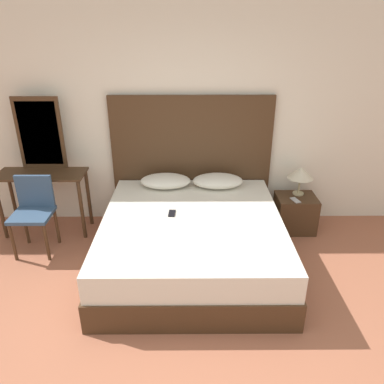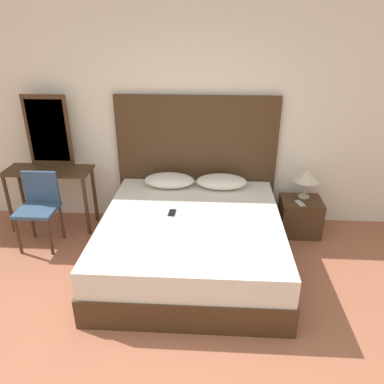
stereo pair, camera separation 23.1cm
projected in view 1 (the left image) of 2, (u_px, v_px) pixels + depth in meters
wall_back at (184, 119)px, 4.58m from camera, size 10.00×0.06×2.70m
bed at (192, 242)px, 4.02m from camera, size 1.90×2.04×0.58m
headboard at (192, 161)px, 4.74m from camera, size 1.99×0.05×1.65m
pillow_left at (166, 181)px, 4.57m from camera, size 0.61×0.37×0.16m
pillow_right at (218, 181)px, 4.58m from camera, size 0.61×0.37×0.16m
phone_on_bed at (172, 213)px, 3.98m from camera, size 0.08×0.15×0.01m
nightstand at (295, 213)px, 4.73m from camera, size 0.49×0.41×0.46m
table_lamp at (301, 173)px, 4.59m from camera, size 0.32×0.32×0.36m
phone_on_nightstand at (295, 200)px, 4.54m from camera, size 0.11×0.16×0.01m
vanity_desk at (43, 185)px, 4.53m from camera, size 1.05×0.42×0.79m
vanity_mirror at (40, 133)px, 4.44m from camera, size 0.54×0.03×0.87m
chair at (34, 208)px, 4.22m from camera, size 0.43×0.41×0.88m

